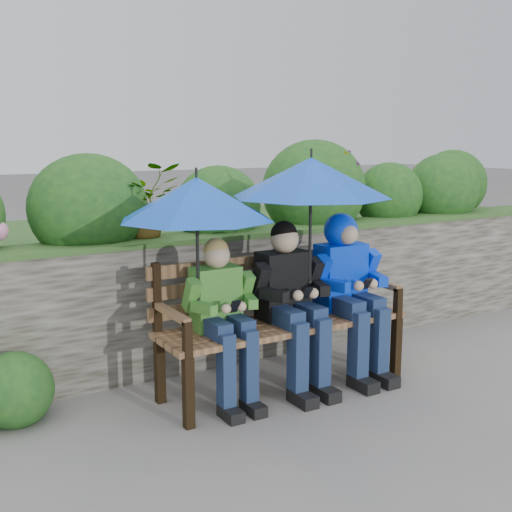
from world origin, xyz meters
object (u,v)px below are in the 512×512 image
umbrella_left (197,199)px  umbrella_right (311,178)px  boy_left (223,312)px  park_bench (278,312)px  boy_right (348,281)px  boy_middle (291,297)px

umbrella_left → umbrella_right: umbrella_right is taller
boy_left → umbrella_right: bearing=-0.2°
umbrella_left → umbrella_right: size_ratio=0.90×
park_bench → boy_right: 0.60m
boy_right → umbrella_left: umbrella_left is taller
park_bench → umbrella_right: bearing=-22.1°
park_bench → boy_middle: (0.05, -0.09, 0.12)m
umbrella_left → umbrella_right: bearing=-2.2°
boy_right → umbrella_left: bearing=178.7°
boy_left → boy_right: boy_right is taller
boy_right → umbrella_right: bearing=-179.1°
boy_right → umbrella_right: size_ratio=1.09×
boy_right → umbrella_left: 1.38m
park_bench → boy_middle: bearing=-61.4°
boy_left → umbrella_right: 1.11m
boy_left → umbrella_left: (-0.16, 0.03, 0.75)m
boy_left → boy_middle: bearing=-0.9°
boy_right → boy_left: bearing=-179.8°
boy_middle → boy_right: 0.52m
umbrella_right → boy_middle: bearing=-177.9°
boy_middle → umbrella_left: bearing=176.8°
park_bench → boy_left: (-0.49, -0.08, 0.09)m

